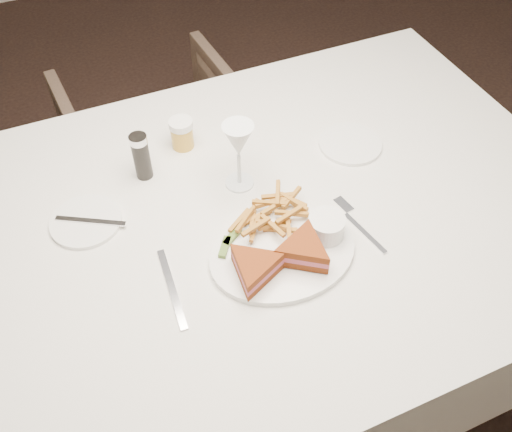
{
  "coord_description": "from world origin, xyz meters",
  "views": [
    {
      "loc": [
        -0.57,
        -1.09,
        1.72
      ],
      "look_at": [
        -0.25,
        -0.34,
        0.8
      ],
      "focal_mm": 40.0,
      "sensor_mm": 36.0,
      "label": 1
    }
  ],
  "objects": [
    {
      "name": "chair_far",
      "position": [
        -0.27,
        0.53,
        0.31
      ],
      "size": [
        0.65,
        0.61,
        0.62
      ],
      "primitive_type": "imported",
      "rotation": [
        0.0,
        0.0,
        3.22
      ],
      "color": "#4A392D",
      "rests_on": "ground"
    },
    {
      "name": "ground",
      "position": [
        0.0,
        0.0,
        0.0
      ],
      "size": [
        5.0,
        5.0,
        0.0
      ],
      "primitive_type": "plane",
      "color": "black",
      "rests_on": "ground"
    },
    {
      "name": "table",
      "position": [
        -0.25,
        -0.29,
        0.38
      ],
      "size": [
        1.6,
        1.08,
        0.75
      ],
      "primitive_type": "cube",
      "rotation": [
        0.0,
        0.0,
        0.01
      ],
      "color": "silver",
      "rests_on": "ground"
    },
    {
      "name": "table_setting",
      "position": [
        -0.24,
        -0.33,
        0.79
      ],
      "size": [
        0.83,
        0.63,
        0.18
      ],
      "color": "white",
      "rests_on": "table"
    }
  ]
}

